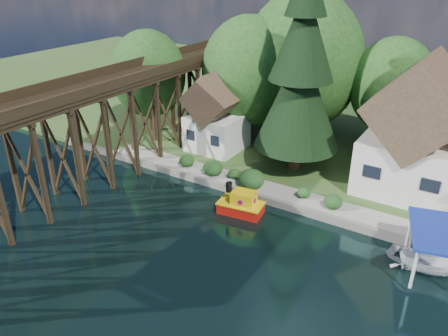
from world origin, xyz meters
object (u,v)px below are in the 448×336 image
at_px(boat_white_a, 420,260).
at_px(boat_canopy, 435,256).
at_px(trestle_bridge, 109,120).
at_px(tugboat, 241,205).
at_px(shed, 217,117).
at_px(house_left, 416,135).
at_px(conifer, 301,72).

height_order(boat_white_a, boat_canopy, boat_canopy).
xyz_separation_m(trestle_bridge, tugboat, (13.01, 0.47, -4.60)).
bearing_deg(shed, house_left, 4.77).
bearing_deg(boat_white_a, trestle_bridge, 100.67).
bearing_deg(conifer, trestle_bridge, -146.02).
bearing_deg(boat_canopy, boat_white_a, 148.35).
bearing_deg(conifer, tugboat, -93.44).
relative_size(trestle_bridge, boat_canopy, 7.80).
bearing_deg(trestle_bridge, conifer, 33.98).
height_order(trestle_bridge, house_left, house_left).
bearing_deg(house_left, trestle_bridge, -154.79).
bearing_deg(tugboat, trestle_bridge, -177.95).
relative_size(shed, boat_canopy, 1.38).
bearing_deg(shed, boat_canopy, -22.05).
distance_m(shed, tugboat, 12.33).
xyz_separation_m(house_left, boat_white_a, (2.95, -9.82, -4.72)).
height_order(house_left, shed, house_left).
xyz_separation_m(house_left, shed, (-18.00, -1.50, -1.31)).
height_order(house_left, boat_white_a, house_left).
xyz_separation_m(trestle_bridge, boat_canopy, (26.71, 0.54, -3.97)).
xyz_separation_m(boat_white_a, boat_canopy, (0.76, -0.47, 0.95)).
bearing_deg(shed, trestle_bridge, -118.19).
bearing_deg(conifer, boat_canopy, -33.07).
distance_m(conifer, boat_canopy, 17.62).
distance_m(conifer, boat_white_a, 17.30).
bearing_deg(house_left, tugboat, -133.95).
height_order(shed, boat_white_a, shed).
relative_size(conifer, boat_canopy, 3.24).
xyz_separation_m(house_left, conifer, (-9.47, -1.71, 4.19)).
bearing_deg(trestle_bridge, tugboat, 2.05).
bearing_deg(tugboat, shed, 132.10).
bearing_deg(boat_white_a, house_left, 25.15).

